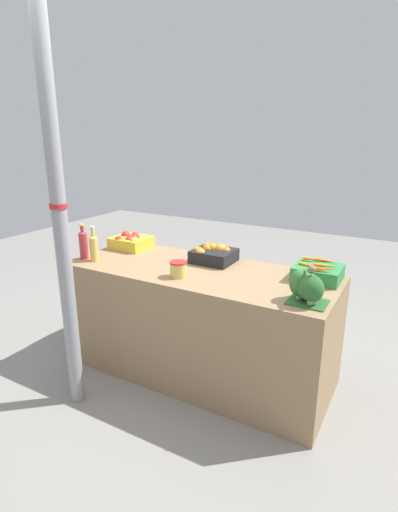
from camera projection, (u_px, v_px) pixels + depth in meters
The scene contains 11 objects.
ground_plane at pixel (199, 370), 3.10m from camera, with size 10.00×10.00×0.00m, color gray.
market_table at pixel (199, 322), 2.98m from camera, with size 1.95×0.78×0.83m, color #937551.
support_pole at pixel (59, 209), 2.38m from camera, with size 0.10×0.10×2.67m.
apple_crate at pixel (131, 241), 3.38m from camera, with size 0.30×0.27×0.13m.
orange_crate at pixel (213, 254), 3.02m from camera, with size 0.30×0.27×0.14m.
carrot_crate at pixel (318, 272), 2.65m from camera, with size 0.30×0.27×0.13m.
broccoli_pile at pixel (308, 287), 2.27m from camera, with size 0.23×0.22×0.19m.
juice_bottle_ruby at pixel (83, 244), 3.07m from camera, with size 0.06×0.06×0.28m.
juice_bottle_golden at pixel (94, 247), 3.02m from camera, with size 0.06×0.06×0.27m.
pickle_jar at pixel (178, 269), 2.70m from camera, with size 0.12×0.12×0.11m.
sparrow_bird at pixel (312, 269), 2.21m from camera, with size 0.07×0.13×0.05m.
Camera 1 is at (1.33, -2.36, 1.76)m, focal length 28.00 mm.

